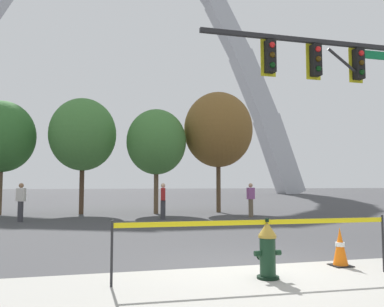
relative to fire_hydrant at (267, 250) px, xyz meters
name	(u,v)px	position (x,y,z in m)	size (l,w,h in m)	color
ground_plane	(262,270)	(0.21, 0.69, -0.47)	(240.00, 240.00, 0.00)	#3D3D3F
fire_hydrant	(267,250)	(0.00, 0.00, 0.00)	(0.46, 0.48, 0.99)	black
caution_tape_barrier	(258,238)	(-0.16, 0.01, 0.21)	(4.76, 0.18, 1.00)	#232326
traffic_cone_by_hydrant	(340,247)	(1.76, 0.57, -0.11)	(0.36, 0.36, 0.73)	black
traffic_signal_gantry	(349,90)	(4.29, 3.59, 3.80)	(6.42, 0.44, 6.00)	#232326
monument_arch	(117,63)	(0.21, 50.09, 18.45)	(57.68, 3.31, 42.91)	#B2B5BC
tree_far_left	(2,137)	(-7.38, 15.47, 3.49)	(3.31, 3.31, 5.79)	brown
tree_left_mid	(83,135)	(-3.40, 15.10, 3.67)	(3.46, 3.46, 6.05)	#473323
tree_center_left	(156,142)	(0.39, 14.44, 3.31)	(3.16, 3.16, 5.52)	brown
tree_center_right	(218,130)	(3.89, 14.60, 4.11)	(3.82, 3.82, 6.68)	brown
pedestrian_walking_left	(163,201)	(0.18, 11.05, 0.35)	(0.25, 0.37, 1.59)	#38383D
pedestrian_standing_center	(251,200)	(4.39, 11.23, 0.35)	(0.38, 0.28, 1.59)	brown
pedestrian_walking_right	(21,202)	(-5.70, 11.37, 0.35)	(0.38, 0.29, 1.59)	#38383D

